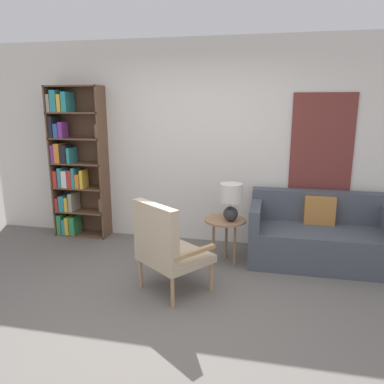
# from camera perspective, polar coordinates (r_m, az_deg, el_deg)

# --- Properties ---
(ground_plane) EXTENTS (14.00, 14.00, 0.00)m
(ground_plane) POSITION_cam_1_polar(r_m,az_deg,el_deg) (3.57, -4.15, -18.40)
(ground_plane) COLOR #66605B
(wall_back) EXTENTS (6.40, 0.08, 2.70)m
(wall_back) POSITION_cam_1_polar(r_m,az_deg,el_deg) (5.04, 2.39, 7.34)
(wall_back) COLOR silver
(wall_back) RESTS_ON ground_plane
(bookshelf) EXTENTS (0.77, 0.30, 2.11)m
(bookshelf) POSITION_cam_1_polar(r_m,az_deg,el_deg) (5.56, -17.70, 3.91)
(bookshelf) COLOR brown
(bookshelf) RESTS_ON ground_plane
(armchair) EXTENTS (0.84, 0.84, 0.95)m
(armchair) POSITION_cam_1_polar(r_m,az_deg,el_deg) (3.74, -4.07, -8.02)
(armchair) COLOR tan
(armchair) RESTS_ON ground_plane
(couch) EXTENTS (1.64, 0.84, 0.82)m
(couch) POSITION_cam_1_polar(r_m,az_deg,el_deg) (4.80, 18.75, -6.43)
(couch) COLOR #474C56
(couch) RESTS_ON ground_plane
(side_table) EXTENTS (0.49, 0.49, 0.55)m
(side_table) POSITION_cam_1_polar(r_m,az_deg,el_deg) (4.45, 5.07, -4.96)
(side_table) COLOR #99704C
(side_table) RESTS_ON ground_plane
(table_lamp) EXTENTS (0.26, 0.26, 0.44)m
(table_lamp) POSITION_cam_1_polar(r_m,az_deg,el_deg) (4.30, 5.95, -0.98)
(table_lamp) COLOR #2D2D33
(table_lamp) RESTS_ON side_table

